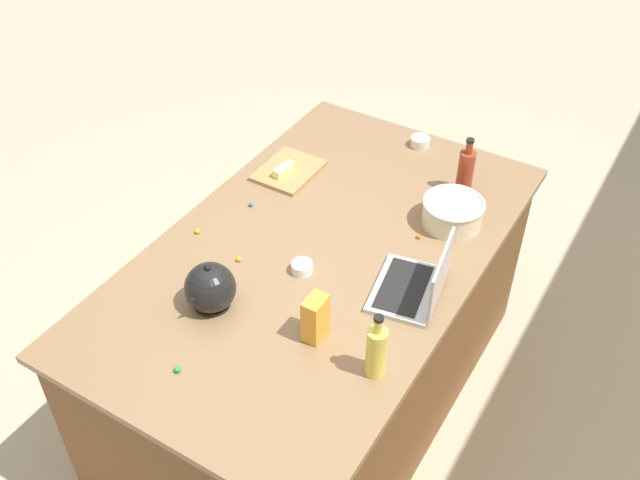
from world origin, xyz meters
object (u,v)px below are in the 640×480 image
Objects in this scene: bottle_oil at (376,351)px; ramekin_medium at (420,142)px; laptop at (417,285)px; mixing_bowl_large at (453,212)px; bottle_soy at (466,171)px; kettle at (210,288)px; butter_stick_left at (284,170)px; cutting_board at (289,171)px; ramekin_small at (302,267)px; candy_bag at (315,318)px.

ramekin_medium is at bearing -160.78° from bottle_oil.
laptop is 0.44m from mixing_bowl_large.
bottle_soy is 1.18m from kettle.
butter_stick_left is 1.25× the size of ramekin_medium.
cutting_board is (-0.39, -0.80, -0.04)m from laptop.
bottle_oil reaches higher than butter_stick_left.
ramekin_small is (0.11, -0.41, -0.03)m from laptop.
cutting_board is at bearing -39.20° from ramekin_medium.
bottle_soy is 1.02m from candy_bag.
ramekin_small is 0.33m from candy_bag.
cutting_board is (0.04, -0.74, -0.05)m from mixing_bowl_large.
mixing_bowl_large reaches higher than ramekin_medium.
cutting_board is 0.63m from ramekin_medium.
ramekin_small is at bearing 39.78° from butter_stick_left.
bottle_oil is 0.54m from ramekin_small.
candy_bag reaches higher than butter_stick_left.
kettle reaches higher than candy_bag.
bottle_oil is at bearing 92.73° from kettle.
bottle_oil is at bearing 7.66° from bottle_soy.
mixing_bowl_large is 0.80m from candy_bag.
bottle_soy is at bearing 155.68° from kettle.
mixing_bowl_large is at bearing 96.22° from butter_stick_left.
kettle reaches higher than ramekin_medium.
bottle_soy is 3.19× the size of ramekin_small.
mixing_bowl_large is 3.10× the size of ramekin_small.
mixing_bowl_large is 0.83m from bottle_oil.
butter_stick_left is (-0.35, -0.80, -0.01)m from laptop.
laptop is 1.62× the size of kettle.
bottle_oil reaches higher than ramekin_small.
bottle_soy reaches higher than ramekin_medium.
bottle_soy is 1.19× the size of kettle.
bottle_soy is 2.89× the size of ramekin_medium.
butter_stick_left is (0.08, -0.74, -0.02)m from mixing_bowl_large.
cutting_board is at bearing -141.37° from candy_bag.
cutting_board is 3.58× the size of ramekin_small.
candy_bag reaches higher than ramekin_small.
ramekin_small is 0.99m from ramekin_medium.
mixing_bowl_large is 1.15× the size of kettle.
butter_stick_left is at bearing -113.92° from laptop.
ramekin_medium is at bearing 179.47° from ramekin_small.
laptop is 1.36× the size of bottle_soy.
candy_bag is at bearing 99.38° from kettle.
laptop is 0.87m from butter_stick_left.
ramekin_small is (0.77, -0.31, -0.08)m from bottle_soy.
kettle is 0.75× the size of cutting_board.
kettle is at bearing -87.27° from bottle_oil.
butter_stick_left is at bearing -140.22° from ramekin_small.
laptop reaches higher than candy_bag.
kettle is (0.85, -0.53, 0.02)m from mixing_bowl_large.
bottle_oil reaches higher than ramekin_medium.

